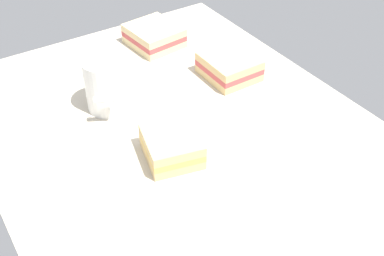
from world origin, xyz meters
TOP-DOWN VIEW (x-y plane):
  - tabletop at (0.00, 0.00)cm, footprint 90.00×64.00cm
  - coffee_mug_black at (-16.77, -7.54)cm, footprint 10.02×8.32cm
  - sandwich_main at (-32.53, 10.94)cm, footprint 12.08×11.09cm
  - sandwich_side at (1.30, -4.75)cm, footprint 11.26×10.56cm
  - sandwich_extra at (-13.09, 17.39)cm, footprint 10.66×9.60cm

SIDE VIEW (x-z plane):
  - tabletop at x=0.00cm, z-range 0.00..2.00cm
  - sandwich_side at x=1.30cm, z-range 2.00..6.40cm
  - sandwich_main at x=-32.53cm, z-range 2.00..6.40cm
  - sandwich_extra at x=-13.09cm, z-range 2.00..6.40cm
  - coffee_mug_black at x=-16.77cm, z-range 2.14..12.13cm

